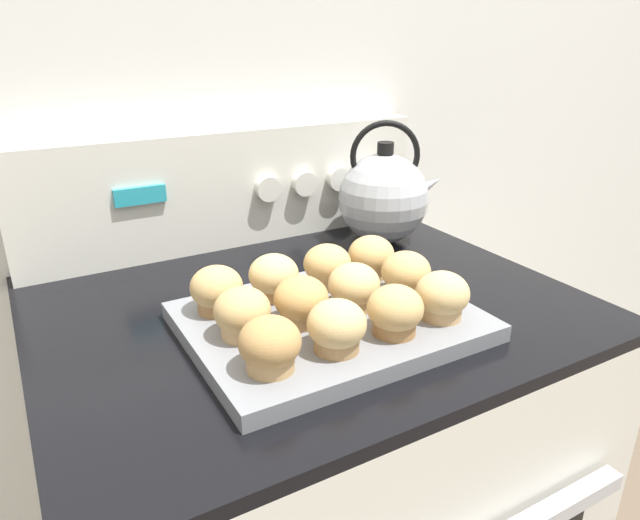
# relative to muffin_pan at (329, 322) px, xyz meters

# --- Properties ---
(wall_back) EXTENTS (8.00, 0.05, 2.40)m
(wall_back) POSITION_rel_muffin_pan_xyz_m (0.02, 0.42, 0.29)
(wall_back) COLOR silver
(wall_back) RESTS_ON ground_plane
(control_panel) EXTENTS (0.73, 0.07, 0.20)m
(control_panel) POSITION_rel_muffin_pan_xyz_m (0.02, 0.37, 0.09)
(control_panel) COLOR silver
(control_panel) RESTS_ON stove_range
(muffin_pan) EXTENTS (0.36, 0.28, 0.02)m
(muffin_pan) POSITION_rel_muffin_pan_xyz_m (0.00, 0.00, 0.00)
(muffin_pan) COLOR slate
(muffin_pan) RESTS_ON stove_range
(muffin_r0_c0) EXTENTS (0.07, 0.07, 0.06)m
(muffin_r0_c0) POSITION_rel_muffin_pan_xyz_m (-0.12, -0.08, 0.04)
(muffin_r0_c0) COLOR tan
(muffin_r0_c0) RESTS_ON muffin_pan
(muffin_r0_c1) EXTENTS (0.07, 0.07, 0.06)m
(muffin_r0_c1) POSITION_rel_muffin_pan_xyz_m (-0.04, -0.08, 0.04)
(muffin_r0_c1) COLOR #A37A4C
(muffin_r0_c1) RESTS_ON muffin_pan
(muffin_r0_c2) EXTENTS (0.07, 0.07, 0.06)m
(muffin_r0_c2) POSITION_rel_muffin_pan_xyz_m (0.04, -0.08, 0.04)
(muffin_r0_c2) COLOR olive
(muffin_r0_c2) RESTS_ON muffin_pan
(muffin_r0_c3) EXTENTS (0.07, 0.07, 0.06)m
(muffin_r0_c3) POSITION_rel_muffin_pan_xyz_m (0.12, -0.08, 0.04)
(muffin_r0_c3) COLOR tan
(muffin_r0_c3) RESTS_ON muffin_pan
(muffin_r1_c0) EXTENTS (0.07, 0.07, 0.06)m
(muffin_r1_c0) POSITION_rel_muffin_pan_xyz_m (-0.12, 0.00, 0.04)
(muffin_r1_c0) COLOR tan
(muffin_r1_c0) RESTS_ON muffin_pan
(muffin_r1_c1) EXTENTS (0.07, 0.07, 0.06)m
(muffin_r1_c1) POSITION_rel_muffin_pan_xyz_m (-0.04, -0.00, 0.04)
(muffin_r1_c1) COLOR #A37A4C
(muffin_r1_c1) RESTS_ON muffin_pan
(muffin_r1_c2) EXTENTS (0.07, 0.07, 0.06)m
(muffin_r1_c2) POSITION_rel_muffin_pan_xyz_m (0.04, 0.00, 0.04)
(muffin_r1_c2) COLOR tan
(muffin_r1_c2) RESTS_ON muffin_pan
(muffin_r1_c3) EXTENTS (0.07, 0.07, 0.06)m
(muffin_r1_c3) POSITION_rel_muffin_pan_xyz_m (0.12, 0.00, 0.04)
(muffin_r1_c3) COLOR olive
(muffin_r1_c3) RESTS_ON muffin_pan
(muffin_r2_c0) EXTENTS (0.07, 0.07, 0.06)m
(muffin_r2_c0) POSITION_rel_muffin_pan_xyz_m (-0.12, 0.08, 0.04)
(muffin_r2_c0) COLOR olive
(muffin_r2_c0) RESTS_ON muffin_pan
(muffin_r2_c1) EXTENTS (0.07, 0.07, 0.06)m
(muffin_r2_c1) POSITION_rel_muffin_pan_xyz_m (-0.04, 0.08, 0.04)
(muffin_r2_c1) COLOR olive
(muffin_r2_c1) RESTS_ON muffin_pan
(muffin_r2_c2) EXTENTS (0.07, 0.07, 0.06)m
(muffin_r2_c2) POSITION_rel_muffin_pan_xyz_m (0.04, 0.08, 0.04)
(muffin_r2_c2) COLOR tan
(muffin_r2_c2) RESTS_ON muffin_pan
(muffin_r2_c3) EXTENTS (0.07, 0.07, 0.06)m
(muffin_r2_c3) POSITION_rel_muffin_pan_xyz_m (0.12, 0.08, 0.04)
(muffin_r2_c3) COLOR tan
(muffin_r2_c3) RESTS_ON muffin_pan
(tea_kettle) EXTENTS (0.19, 0.16, 0.22)m
(tea_kettle) POSITION_rel_muffin_pan_xyz_m (0.26, 0.24, 0.07)
(tea_kettle) COLOR #ADAFB5
(tea_kettle) RESTS_ON stove_range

